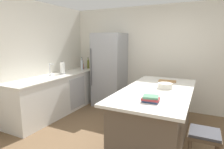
{
  "coord_description": "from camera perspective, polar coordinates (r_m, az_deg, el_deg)",
  "views": [
    {
      "loc": [
        1.05,
        -2.62,
        1.73
      ],
      "look_at": [
        -0.76,
        1.04,
        1.0
      ],
      "focal_mm": 30.38,
      "sensor_mm": 36.0,
      "label": 1
    }
  ],
  "objects": [
    {
      "name": "kitchen_island",
      "position": [
        3.42,
        13.12,
        -11.81
      ],
      "size": [
        1.09,
        2.24,
        0.92
      ],
      "color": "brown",
      "rests_on": "ground_plane"
    },
    {
      "name": "wall_rear",
      "position": [
        5.0,
        14.13,
        4.9
      ],
      "size": [
        6.0,
        0.1,
        2.6
      ],
      "primitive_type": "cube",
      "color": "silver",
      "rests_on": "ground_plane"
    },
    {
      "name": "paper_towel_roll",
      "position": [
        4.77,
        -14.68,
        1.75
      ],
      "size": [
        0.14,
        0.14,
        0.31
      ],
      "color": "gray",
      "rests_on": "counter_run_left"
    },
    {
      "name": "cookbook_stack",
      "position": [
        2.6,
        11.56,
        -7.17
      ],
      "size": [
        0.23,
        0.21,
        0.08
      ],
      "color": "#334770",
      "rests_on": "kitchen_island"
    },
    {
      "name": "olive_oil_bottle",
      "position": [
        5.57,
        -7.18,
        3.12
      ],
      "size": [
        0.06,
        0.06,
        0.32
      ],
      "color": "olive",
      "rests_on": "counter_run_left"
    },
    {
      "name": "wall_left",
      "position": [
        4.39,
        -26.84,
        3.43
      ],
      "size": [
        0.1,
        6.0,
        2.6
      ],
      "primitive_type": "cube",
      "color": "silver",
      "rests_on": "ground_plane"
    },
    {
      "name": "counter_run_left",
      "position": [
        4.8,
        -15.73,
        -5.54
      ],
      "size": [
        0.67,
        2.64,
        0.93
      ],
      "color": "silver",
      "rests_on": "ground_plane"
    },
    {
      "name": "cutting_board",
      "position": [
        3.95,
        16.29,
        -1.9
      ],
      "size": [
        0.36,
        0.22,
        0.02
      ],
      "color": "#9E7042",
      "rests_on": "kitchen_island"
    },
    {
      "name": "hot_sauce_bottle",
      "position": [
        5.57,
        -8.74,
        2.53
      ],
      "size": [
        0.04,
        0.04,
        0.19
      ],
      "color": "red",
      "rests_on": "counter_run_left"
    },
    {
      "name": "ground_plane",
      "position": [
        3.31,
        4.09,
        -21.43
      ],
      "size": [
        7.2,
        7.2,
        0.0
      ],
      "primitive_type": "plane",
      "color": "brown"
    },
    {
      "name": "refrigerator",
      "position": [
        5.07,
        -0.74,
        1.41
      ],
      "size": [
        0.77,
        0.74,
        1.92
      ],
      "color": "#93969B",
      "rests_on": "ground_plane"
    },
    {
      "name": "sink_faucet",
      "position": [
        4.57,
        -18.08,
        1.52
      ],
      "size": [
        0.15,
        0.05,
        0.3
      ],
      "color": "silver",
      "rests_on": "counter_run_left"
    },
    {
      "name": "soda_bottle",
      "position": [
        5.37,
        -9.08,
        2.95
      ],
      "size": [
        0.07,
        0.07,
        0.35
      ],
      "color": "silver",
      "rests_on": "counter_run_left"
    },
    {
      "name": "whiskey_bottle",
      "position": [
        5.47,
        -9.01,
        2.9
      ],
      "size": [
        0.08,
        0.08,
        0.31
      ],
      "color": "brown",
      "rests_on": "counter_run_left"
    },
    {
      "name": "bar_stool",
      "position": [
        2.66,
        25.93,
        -17.5
      ],
      "size": [
        0.36,
        0.36,
        0.66
      ],
      "color": "#473828",
      "rests_on": "ground_plane"
    },
    {
      "name": "mixing_bowl",
      "position": [
        3.37,
        15.68,
        -3.29
      ],
      "size": [
        0.25,
        0.25,
        0.09
      ],
      "color": "silver",
      "rests_on": "kitchen_island"
    }
  ]
}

